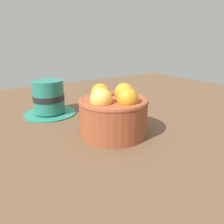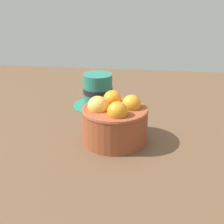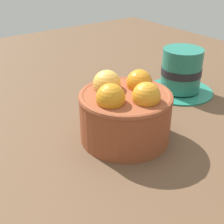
# 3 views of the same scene
# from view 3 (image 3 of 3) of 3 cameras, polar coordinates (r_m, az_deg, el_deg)

# --- Properties ---
(ground_plane) EXTENTS (1.34, 1.14, 0.03)m
(ground_plane) POSITION_cam_3_polar(r_m,az_deg,el_deg) (0.49, 2.27, -6.29)
(ground_plane) COLOR brown
(terracotta_bowl) EXTENTS (0.14, 0.14, 0.10)m
(terracotta_bowl) POSITION_cam_3_polar(r_m,az_deg,el_deg) (0.46, 2.39, 0.22)
(terracotta_bowl) COLOR brown
(terracotta_bowl) RESTS_ON ground_plane
(coffee_cup) EXTENTS (0.13, 0.13, 0.09)m
(coffee_cup) POSITION_cam_3_polar(r_m,az_deg,el_deg) (0.63, 12.39, 6.92)
(coffee_cup) COLOR #237A63
(coffee_cup) RESTS_ON ground_plane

